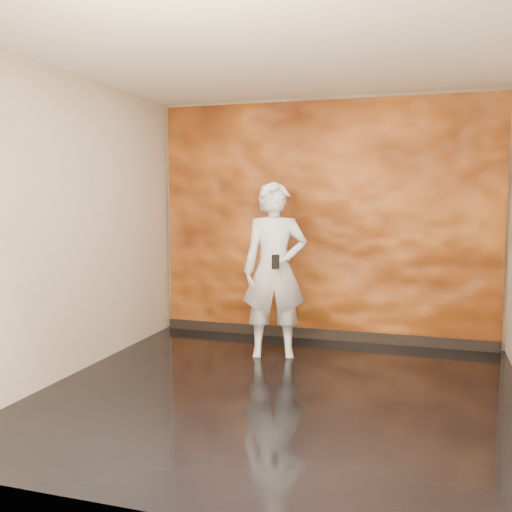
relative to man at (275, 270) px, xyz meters
name	(u,v)px	position (x,y,z in m)	size (l,w,h in m)	color
room	(280,229)	(0.34, -1.09, 0.49)	(4.02, 4.02, 2.81)	black
feature_wall	(324,222)	(0.34, 0.87, 0.47)	(3.90, 0.06, 2.75)	#CB6C23
baseboard	(322,334)	(0.34, 0.83, -0.85)	(3.90, 0.04, 0.12)	black
man	(275,270)	(0.00, 0.00, 0.00)	(0.66, 0.43, 1.81)	#949AA3
phone	(275,262)	(0.07, -0.25, 0.12)	(0.08, 0.02, 0.15)	black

